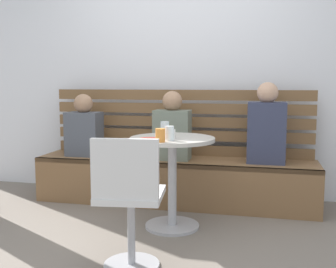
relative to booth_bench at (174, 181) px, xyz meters
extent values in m
plane|color=#70665B|center=(0.00, -1.20, -0.22)|extent=(8.00, 8.00, 0.00)
cube|color=silver|center=(0.00, 0.44, 1.23)|extent=(5.20, 0.10, 2.90)
cube|color=brown|center=(0.00, 0.00, 0.00)|extent=(2.70, 0.52, 0.44)
cube|color=brown|center=(0.00, -0.24, 0.20)|extent=(2.70, 0.04, 0.04)
cube|color=brown|center=(0.00, 0.24, 0.27)|extent=(2.65, 0.04, 0.10)
cube|color=brown|center=(0.00, 0.24, 0.42)|extent=(2.65, 0.04, 0.10)
cube|color=brown|center=(0.00, 0.24, 0.56)|extent=(2.65, 0.04, 0.10)
cube|color=brown|center=(0.00, 0.24, 0.69)|extent=(2.65, 0.04, 0.10)
cube|color=brown|center=(0.00, 0.24, 0.83)|extent=(2.65, 0.04, 0.10)
cylinder|color=#ADADB2|center=(0.13, -0.67, -0.21)|extent=(0.44, 0.44, 0.02)
cylinder|color=#ADADB2|center=(0.13, -0.67, 0.15)|extent=(0.07, 0.07, 0.69)
cylinder|color=#B7B2A8|center=(0.13, -0.67, 0.50)|extent=(0.68, 0.68, 0.03)
cylinder|color=#ADADB2|center=(0.03, -1.42, -0.21)|extent=(0.36, 0.36, 0.02)
cylinder|color=#ADADB2|center=(0.03, -1.42, 0.00)|extent=(0.05, 0.05, 0.45)
cube|color=silver|center=(0.03, -1.42, 0.25)|extent=(0.45, 0.45, 0.04)
cube|color=silver|center=(0.05, -1.59, 0.45)|extent=(0.40, 0.09, 0.36)
cube|color=#333851|center=(0.86, -0.01, 0.50)|extent=(0.34, 0.22, 0.56)
sphere|color=tan|center=(0.86, -0.01, 0.86)|extent=(0.19, 0.19, 0.19)
cube|color=#4C515B|center=(-0.92, -0.03, 0.44)|extent=(0.34, 0.22, 0.44)
sphere|color=#A37A5B|center=(-0.92, -0.03, 0.75)|extent=(0.19, 0.19, 0.19)
cube|color=slate|center=(-0.01, -0.03, 0.46)|extent=(0.34, 0.22, 0.48)
sphere|color=#A37A5B|center=(-0.01, -0.03, 0.78)|extent=(0.19, 0.19, 0.19)
cylinder|color=white|center=(0.13, -0.72, 0.55)|extent=(0.08, 0.08, 0.07)
cylinder|color=white|center=(0.15, -0.85, 0.57)|extent=(0.07, 0.07, 0.11)
cylinder|color=silver|center=(0.05, -0.40, 0.55)|extent=(0.06, 0.06, 0.05)
cylinder|color=silver|center=(0.05, -0.60, 0.58)|extent=(0.07, 0.07, 0.12)
cylinder|color=orange|center=(0.10, -0.94, 0.57)|extent=(0.07, 0.07, 0.10)
cylinder|color=#DB4C42|center=(0.00, -0.84, 0.52)|extent=(0.17, 0.17, 0.01)
camera|label=1|loc=(0.82, -3.78, 0.94)|focal=43.25mm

